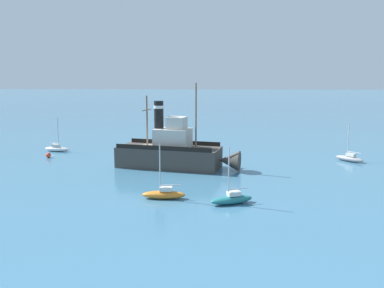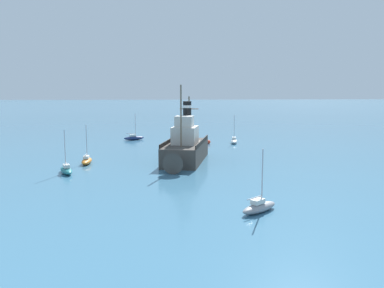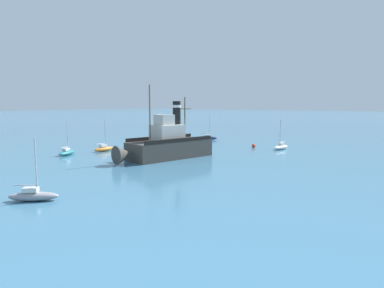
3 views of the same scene
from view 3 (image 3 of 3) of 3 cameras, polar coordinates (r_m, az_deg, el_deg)
The scene contains 8 objects.
ground_plane at distance 48.56m, azimuth -1.23°, elevation -2.08°, with size 600.00×600.00×0.00m, color teal.
old_tugboat at distance 46.80m, azimuth -4.26°, elevation -0.18°, with size 7.00×14.79×9.90m.
sailboat_navy at distance 70.72m, azimuth 2.70°, elevation 1.08°, with size 3.94×2.37×4.90m.
sailboat_white at distance 57.66m, azimuth 14.58°, elevation -0.46°, with size 1.76×3.94×4.90m.
sailboat_teal at distance 52.85m, azimuth -20.13°, elevation -1.31°, with size 2.48×3.93×4.90m.
sailboat_orange at distance 55.47m, azimuth -14.44°, elevation -0.73°, with size 1.12×3.81×4.90m.
sailboat_grey at distance 29.50m, azimuth -24.93°, elevation -7.78°, with size 3.63×3.27×4.90m.
mooring_buoy at distance 58.87m, azimuth 10.24°, elevation -0.28°, with size 0.68×0.68×0.68m, color red.
Camera 3 is at (-28.39, 38.67, 7.57)m, focal length 32.00 mm.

